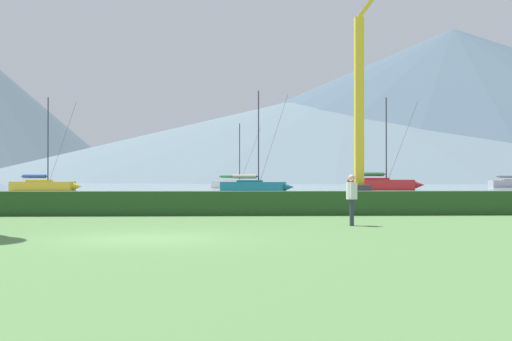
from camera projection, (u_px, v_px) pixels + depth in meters
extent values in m
plane|color=#517A42|center=(144.00, 239.00, 18.05)|extent=(1000.00, 1000.00, 0.00)
cube|color=#8499A8|center=(214.00, 184.00, 154.90)|extent=(320.00, 246.00, 0.00)
cube|color=#284C23|center=(174.00, 203.00, 29.05)|extent=(80.00, 1.20, 0.98)
cube|color=red|center=(381.00, 185.00, 84.61)|extent=(8.18, 4.02, 1.23)
cone|color=red|center=(419.00, 185.00, 84.02)|extent=(1.51, 1.27, 1.05)
cube|color=#A52020|center=(377.00, 181.00, 84.67)|extent=(3.19, 2.36, 0.78)
cylinder|color=#333338|center=(386.00, 141.00, 84.57)|extent=(0.16, 0.16, 10.37)
cylinder|color=#333338|center=(371.00, 174.00, 84.76)|extent=(3.49, 0.75, 0.13)
cylinder|color=#2D7542|center=(371.00, 174.00, 84.76)|extent=(3.04, 1.01, 0.49)
cylinder|color=#333338|center=(402.00, 143.00, 84.32)|extent=(3.67, 0.69, 9.86)
cube|color=gray|center=(510.00, 181.00, 105.35)|extent=(2.49, 1.62, 0.67)
cylinder|color=#333338|center=(507.00, 177.00, 105.33)|extent=(3.00, 0.14, 0.11)
cylinder|color=gray|center=(507.00, 177.00, 105.33)|extent=(2.56, 0.44, 0.42)
cube|color=#19707A|center=(253.00, 187.00, 74.35)|extent=(6.97, 3.95, 1.04)
cone|color=#19707A|center=(289.00, 187.00, 73.50)|extent=(1.33, 1.15, 0.88)
cube|color=#16646E|center=(250.00, 183.00, 74.43)|extent=(2.79, 2.19, 0.66)
cylinder|color=#333338|center=(259.00, 139.00, 74.26)|extent=(0.13, 0.13, 10.02)
cylinder|color=#333338|center=(245.00, 177.00, 74.56)|extent=(2.90, 0.91, 0.11)
cylinder|color=tan|center=(245.00, 177.00, 74.56)|extent=(2.55, 1.08, 0.42)
cylinder|color=#333338|center=(273.00, 141.00, 73.91)|extent=(3.03, 0.87, 9.53)
cube|color=gold|center=(43.00, 186.00, 78.06)|extent=(6.94, 3.00, 1.06)
cone|color=gold|center=(77.00, 186.00, 77.83)|extent=(1.24, 1.02, 0.90)
cube|color=gold|center=(39.00, 183.00, 78.08)|extent=(2.66, 1.87, 0.67)
cylinder|color=#333338|center=(48.00, 142.00, 78.07)|extent=(0.13, 0.13, 9.76)
cylinder|color=#333338|center=(34.00, 176.00, 78.12)|extent=(3.03, 0.43, 0.12)
cylinder|color=#2847A3|center=(34.00, 176.00, 78.12)|extent=(2.61, 0.69, 0.42)
cylinder|color=#333338|center=(62.00, 144.00, 77.97)|extent=(3.19, 0.36, 9.28)
cube|color=white|center=(236.00, 184.00, 100.92)|extent=(7.01, 3.78, 1.05)
cone|color=white|center=(262.00, 184.00, 100.20)|extent=(1.32, 1.13, 0.89)
cube|color=silver|center=(233.00, 182.00, 100.99)|extent=(2.78, 2.13, 0.67)
cylinder|color=#333338|center=(240.00, 154.00, 100.85)|extent=(0.13, 0.13, 8.59)
cylinder|color=#333338|center=(229.00, 177.00, 101.10)|extent=(2.94, 0.81, 0.11)
cylinder|color=#2D7542|center=(229.00, 177.00, 101.10)|extent=(2.57, 1.00, 0.42)
cylinder|color=#333338|center=(250.00, 155.00, 100.55)|extent=(3.08, 0.77, 8.17)
cylinder|color=#2D3347|center=(352.00, 213.00, 22.77)|extent=(0.14, 0.14, 0.85)
cylinder|color=#2D3347|center=(352.00, 212.00, 22.94)|extent=(0.14, 0.14, 0.85)
cylinder|color=silver|center=(352.00, 191.00, 22.86)|extent=(0.36, 0.36, 0.55)
cylinder|color=silver|center=(352.00, 190.00, 22.62)|extent=(0.09, 0.09, 0.50)
cylinder|color=silver|center=(352.00, 190.00, 23.10)|extent=(0.09, 0.09, 0.50)
sphere|color=tan|center=(352.00, 178.00, 22.87)|extent=(0.22, 0.22, 0.22)
cube|color=#333338|center=(359.00, 190.00, 65.52)|extent=(2.00, 2.00, 0.80)
cube|color=gold|center=(359.00, 101.00, 65.59)|extent=(0.80, 0.80, 15.53)
cone|color=slate|center=(350.00, 134.00, 315.75)|extent=(330.57, 330.57, 41.17)
cone|color=#425666|center=(453.00, 104.00, 334.89)|extent=(326.60, 326.60, 71.61)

